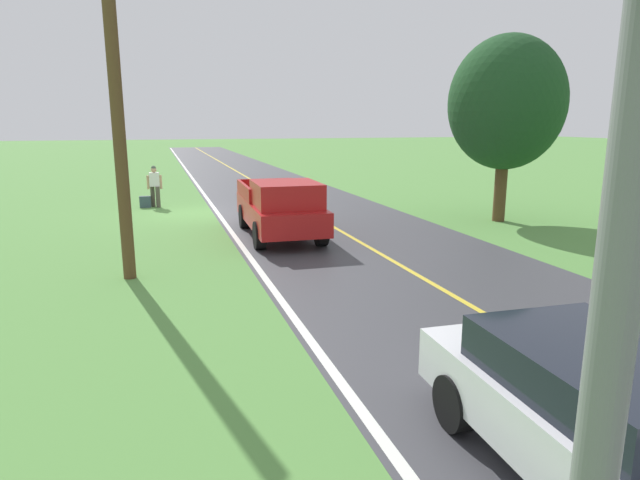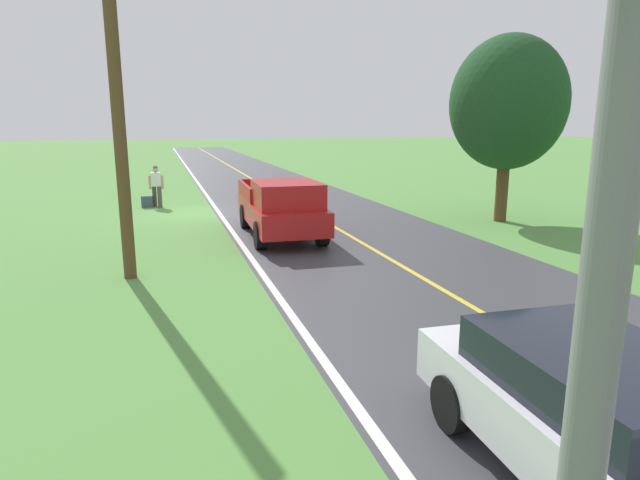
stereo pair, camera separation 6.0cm
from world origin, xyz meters
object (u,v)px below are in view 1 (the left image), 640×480
object	(u,v)px
pickup_truck_passing	(281,207)
sedan_ahead_same_lane	(609,420)
traffic_light_mast	(601,106)
suitcase_carried	(145,202)
tree_far_side_near	(506,103)
hitchhiker_walking	(155,184)
utility_pole_roadside	(117,110)

from	to	relation	value
pickup_truck_passing	sedan_ahead_same_lane	world-z (taller)	pickup_truck_passing
pickup_truck_passing	sedan_ahead_same_lane	size ratio (longest dim) A/B	1.23
traffic_light_mast	sedan_ahead_same_lane	world-z (taller)	traffic_light_mast
traffic_light_mast	sedan_ahead_same_lane	bearing A→B (deg)	-139.79
suitcase_carried	tree_far_side_near	xyz separation A→B (m)	(-12.37, 7.07, 3.93)
pickup_truck_passing	hitchhiker_walking	bearing A→B (deg)	-64.19
utility_pole_roadside	tree_far_side_near	bearing A→B (deg)	-162.84
tree_far_side_near	suitcase_carried	bearing A→B (deg)	-29.74
hitchhiker_walking	suitcase_carried	xyz separation A→B (m)	(0.42, 0.06, -0.74)
hitchhiker_walking	tree_far_side_near	world-z (taller)	tree_far_side_near
suitcase_carried	sedan_ahead_same_lane	world-z (taller)	sedan_ahead_same_lane
sedan_ahead_same_lane	hitchhiker_walking	bearing A→B (deg)	-78.71
suitcase_carried	pickup_truck_passing	xyz separation A→B (m)	(-4.13, 7.60, 0.72)
traffic_light_mast	tree_far_side_near	bearing A→B (deg)	-124.76
tree_far_side_near	utility_pole_roadside	distance (m)	13.18
pickup_truck_passing	traffic_light_mast	distance (m)	15.11
traffic_light_mast	tree_far_side_near	xyz separation A→B (m)	(-10.57, -15.23, 0.61)
hitchhiker_walking	pickup_truck_passing	world-z (taller)	pickup_truck_passing
traffic_light_mast	sedan_ahead_same_lane	distance (m)	4.45
hitchhiker_walking	pickup_truck_passing	xyz separation A→B (m)	(-3.70, 7.66, -0.01)
hitchhiker_walking	sedan_ahead_same_lane	world-z (taller)	hitchhiker_walking
traffic_light_mast	hitchhiker_walking	bearing A→B (deg)	-86.48
suitcase_carried	tree_far_side_near	bearing A→B (deg)	62.73
suitcase_carried	tree_far_side_near	world-z (taller)	tree_far_side_near
suitcase_carried	traffic_light_mast	world-z (taller)	traffic_light_mast
tree_far_side_near	pickup_truck_passing	bearing A→B (deg)	3.66
hitchhiker_walking	sedan_ahead_same_lane	xyz separation A→B (m)	(-4.02, 20.13, -0.23)
suitcase_carried	utility_pole_roadside	xyz separation A→B (m)	(0.22, 10.95, 3.54)
suitcase_carried	traffic_light_mast	bearing A→B (deg)	7.08
hitchhiker_walking	utility_pole_roadside	world-z (taller)	utility_pole_roadside
hitchhiker_walking	traffic_light_mast	world-z (taller)	traffic_light_mast
pickup_truck_passing	traffic_light_mast	size ratio (longest dim) A/B	1.05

